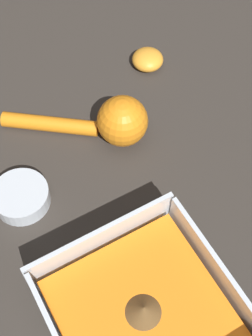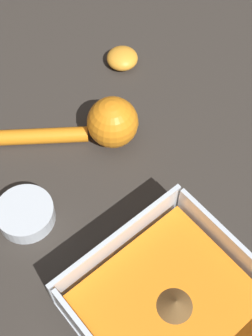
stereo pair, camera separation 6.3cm
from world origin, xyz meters
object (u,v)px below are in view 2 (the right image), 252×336
object	(u,v)px
square_dish	(172,306)
spice_bowl	(26,214)
lemon_half	(122,58)
lemon_squeezer	(101,124)

from	to	relation	value
square_dish	spice_bowl	bearing A→B (deg)	-73.79
spice_bowl	lemon_half	size ratio (longest dim) A/B	1.49
spice_bowl	lemon_half	xyz separation A→B (m)	(-0.28, -0.14, 0.00)
lemon_squeezer	lemon_half	bearing A→B (deg)	75.70
spice_bowl	lemon_half	world-z (taller)	lemon_half
spice_bowl	lemon_squeezer	bearing A→B (deg)	-166.07
lemon_squeezer	lemon_half	world-z (taller)	lemon_squeezer
spice_bowl	lemon_squeezer	distance (m)	0.17
square_dish	lemon_half	bearing A→B (deg)	-121.79
lemon_half	spice_bowl	bearing A→B (deg)	25.92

